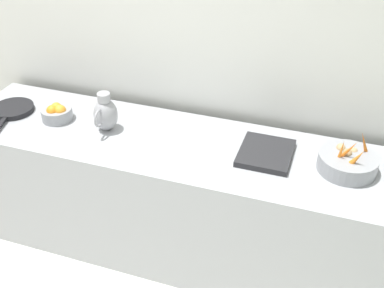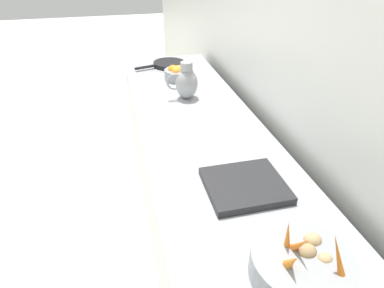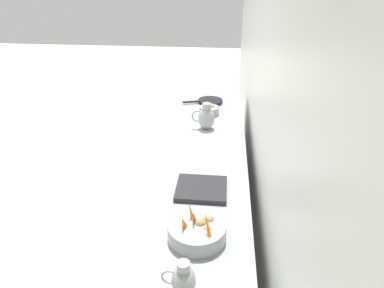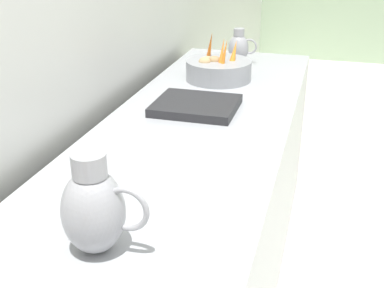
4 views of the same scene
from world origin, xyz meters
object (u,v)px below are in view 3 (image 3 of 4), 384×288
skillet_on_counter (210,101)px  metal_pitcher_tall (206,118)px  vegetable_colander (197,231)px  metal_pitcher_short (183,280)px  orange_bowl (209,110)px

skillet_on_counter → metal_pitcher_tall: bearing=90.1°
metal_pitcher_tall → skillet_on_counter: metal_pitcher_tall is taller
vegetable_colander → metal_pitcher_short: 0.37m
metal_pitcher_tall → skillet_on_counter: size_ratio=0.57×
metal_pitcher_short → skillet_on_counter: metal_pitcher_short is taller
orange_bowl → skillet_on_counter: bearing=-88.7°
orange_bowl → skillet_on_counter: 0.34m
orange_bowl → metal_pitcher_tall: (0.01, 0.36, 0.06)m
metal_pitcher_tall → metal_pitcher_short: metal_pitcher_tall is taller
metal_pitcher_tall → skillet_on_counter: (0.00, -0.70, -0.10)m
orange_bowl → skillet_on_counter: orange_bowl is taller
vegetable_colander → metal_pitcher_tall: (0.04, -1.46, 0.06)m
vegetable_colander → metal_pitcher_tall: 1.46m
metal_pitcher_tall → metal_pitcher_short: 1.82m
orange_bowl → metal_pitcher_short: metal_pitcher_short is taller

